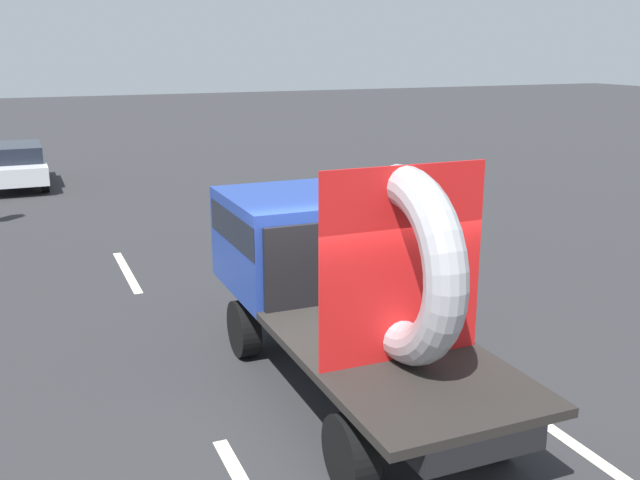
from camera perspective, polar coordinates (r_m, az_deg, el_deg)
name	(u,v)px	position (r m, az deg, el deg)	size (l,w,h in m)	color
ground_plane	(349,408)	(9.15, 2.28, -13.09)	(120.00, 120.00, 0.00)	#28282B
flatbed_truck	(327,266)	(9.50, 0.52, -2.06)	(2.02, 5.70, 3.15)	black
distant_sedan	(15,164)	(24.70, -22.83, 5.53)	(1.76, 4.11, 1.34)	black
lane_dash_left_far	(127,272)	(14.79, -14.94, -2.41)	(2.84, 0.16, 0.01)	beige
lane_dash_right_near	(562,436)	(9.00, 18.51, -14.41)	(2.99, 0.16, 0.01)	beige
lane_dash_right_far	(299,252)	(15.65, -1.70, -0.93)	(2.97, 0.16, 0.01)	beige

